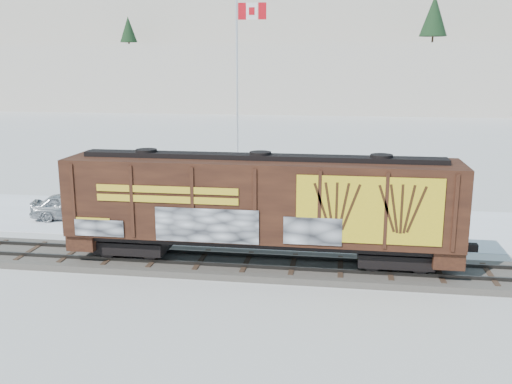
% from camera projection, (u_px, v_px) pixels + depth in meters
% --- Properties ---
extents(ground, '(500.00, 500.00, 0.00)m').
position_uv_depth(ground, '(202.00, 265.00, 24.90)').
color(ground, white).
rests_on(ground, ground).
extents(rail_track, '(50.00, 3.40, 0.43)m').
position_uv_depth(rail_track, '(202.00, 262.00, 24.87)').
color(rail_track, '#59544C').
rests_on(rail_track, ground).
extents(parking_strip, '(40.00, 8.00, 0.03)m').
position_uv_depth(parking_strip, '(234.00, 220.00, 32.14)').
color(parking_strip, white).
rests_on(parking_strip, ground).
extents(hillside, '(360.00, 110.00, 93.00)m').
position_uv_depth(hillside, '(323.00, 42.00, 156.61)').
color(hillside, white).
rests_on(hillside, ground).
extents(hopper_railcar, '(16.30, 3.06, 4.54)m').
position_uv_depth(hopper_railcar, '(260.00, 202.00, 23.87)').
color(hopper_railcar, black).
rests_on(hopper_railcar, rail_track).
extents(flagpole, '(2.30, 0.90, 12.46)m').
position_uv_depth(flagpole, '(239.00, 127.00, 36.52)').
color(flagpole, silver).
rests_on(flagpole, ground).
extents(car_silver, '(4.62, 2.70, 1.48)m').
position_uv_depth(car_silver, '(71.00, 206.00, 32.23)').
color(car_silver, '#A4A7AB').
rests_on(car_silver, parking_strip).
extents(car_white, '(5.22, 2.31, 1.67)m').
position_uv_depth(car_white, '(167.00, 201.00, 32.92)').
color(car_white, silver).
rests_on(car_white, parking_strip).
extents(car_dark, '(4.65, 2.71, 1.27)m').
position_uv_depth(car_dark, '(355.00, 214.00, 30.94)').
color(car_dark, black).
rests_on(car_dark, parking_strip).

